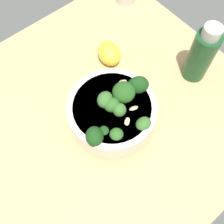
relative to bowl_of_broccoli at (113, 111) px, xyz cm
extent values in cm
cube|color=tan|center=(-3.76, 1.52, -6.84)|extent=(63.16, 63.16, 4.59)
cylinder|color=silver|center=(-0.20, -0.16, -3.71)|extent=(9.97, 9.97, 1.67)
cylinder|color=silver|center=(-0.20, -0.16, -0.37)|extent=(18.13, 18.13, 5.00)
cylinder|color=beige|center=(-0.20, -0.16, 1.73)|extent=(15.80, 15.80, 0.80)
cylinder|color=#2F662B|center=(2.86, -4.68, 0.20)|extent=(1.30, 1.47, 1.34)
ellipsoid|color=#194216|center=(2.86, -4.68, 1.52)|extent=(2.89, 2.59, 2.36)
cylinder|color=#2F662B|center=(4.84, -3.30, 0.32)|extent=(1.52, 1.48, 1.19)
ellipsoid|color=#2D6023|center=(4.84, -3.30, 1.69)|extent=(4.41, 4.36, 3.49)
cylinder|color=#4A8F3C|center=(-1.67, -0.71, 1.91)|extent=(1.63, 1.79, 1.31)
ellipsoid|color=#386B2B|center=(-1.67, -0.71, 3.36)|extent=(5.11, 4.72, 3.91)
cylinder|color=#589D47|center=(-0.03, -0.37, 1.91)|extent=(1.42, 1.43, 1.12)
ellipsoid|color=#2D6023|center=(-0.03, -0.37, 3.20)|extent=(3.97, 4.03, 3.55)
cylinder|color=#2F662B|center=(2.59, -6.78, 0.33)|extent=(1.84, 1.74, 1.17)
ellipsoid|color=#194216|center=(2.59, -6.78, 2.02)|extent=(6.23, 5.48, 5.22)
cylinder|color=#589D47|center=(6.54, 2.08, -0.07)|extent=(2.05, 1.67, 2.02)
ellipsoid|color=#386B2B|center=(6.54, 2.08, 1.68)|extent=(3.64, 3.97, 4.19)
cylinder|color=#2F662B|center=(-0.30, 5.91, 0.37)|extent=(1.29, 1.26, 1.19)
ellipsoid|color=#2D6023|center=(-0.30, 5.91, 1.70)|extent=(2.81, 2.59, 2.67)
cylinder|color=#2F662B|center=(1.78, 0.05, 1.63)|extent=(1.69, 1.52, 1.86)
ellipsoid|color=#386B2B|center=(1.78, 0.05, 3.26)|extent=(4.08, 4.29, 3.41)
cylinder|color=#3C7A32|center=(-0.59, 3.21, 1.52)|extent=(1.72, 1.67, 1.50)
ellipsoid|color=#23511C|center=(-0.59, 3.21, 3.36)|extent=(6.61, 6.77, 4.02)
cylinder|color=#2F662B|center=(-0.39, 6.99, 0.37)|extent=(1.81, 1.83, 1.11)
ellipsoid|color=#194216|center=(-0.39, 6.99, 2.14)|extent=(6.27, 5.86, 5.38)
ellipsoid|color=#DBBC84|center=(-0.25, 1.85, 3.28)|extent=(1.78, 2.06, 0.83)
ellipsoid|color=#DBBC84|center=(-0.99, 2.53, 3.18)|extent=(1.88, 1.22, 0.90)
ellipsoid|color=#DBBC84|center=(-0.25, 6.14, 2.53)|extent=(1.90, 1.55, 1.25)
ellipsoid|color=#DBBC84|center=(-4.08, -2.23, 1.84)|extent=(2.03, 1.46, 0.76)
ellipsoid|color=#DBBC84|center=(4.32, -0.20, 2.32)|extent=(1.76, 1.97, 1.20)
ellipsoid|color=#DBBC84|center=(-3.02, 5.08, 2.38)|extent=(1.43, 2.00, 0.66)
ellipsoid|color=#DBBC84|center=(2.96, 2.73, 2.30)|extent=(1.55, 2.03, 0.68)
ellipsoid|color=yellow|center=(-13.17, 9.83, -2.06)|extent=(7.68, 6.59, 4.97)
cylinder|color=#194723|center=(2.78, 22.68, 1.85)|extent=(5.48, 5.48, 12.78)
cylinder|color=#B7B2A8|center=(2.78, 22.68, 9.42)|extent=(3.83, 3.83, 2.37)
camera|label=1|loc=(18.12, -15.52, 48.67)|focal=42.41mm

